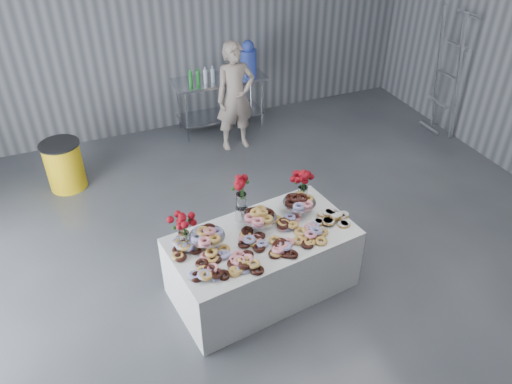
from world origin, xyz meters
TOP-DOWN VIEW (x-y plane):
  - ground at (0.00, 0.00)m, footprint 9.00×9.00m
  - room_walls at (-0.27, 0.07)m, footprint 8.04×9.04m
  - display_table at (-0.31, 0.41)m, footprint 2.02×1.25m
  - prep_table at (0.50, 4.10)m, footprint 1.50×0.60m
  - donut_mounds at (-0.31, 0.36)m, footprint 1.90×1.04m
  - cake_stand_left at (-0.88, 0.49)m, footprint 0.36×0.36m
  - cake_stand_mid at (-0.28, 0.57)m, footprint 0.36×0.36m
  - cake_stand_right at (0.21, 0.64)m, footprint 0.36×0.36m
  - danish_pile at (0.45, 0.37)m, footprint 0.48×0.48m
  - bouquet_left at (-1.09, 0.56)m, footprint 0.26×0.26m
  - bouquet_right at (0.34, 0.81)m, footprint 0.26×0.26m
  - bouquet_center at (-0.41, 0.75)m, footprint 0.26×0.26m
  - water_jug at (1.00, 4.10)m, footprint 0.28×0.28m
  - drink_bottles at (0.18, 4.00)m, footprint 0.54×0.08m
  - person at (0.53, 3.44)m, footprint 0.62×0.41m
  - trash_barrel at (-2.09, 3.27)m, footprint 0.54×0.54m
  - stepladder at (3.75, 2.56)m, footprint 0.54×0.52m

SIDE VIEW (x-z plane):
  - ground at x=0.00m, z-range 0.00..0.00m
  - trash_barrel at x=-2.09m, z-range 0.00..0.70m
  - display_table at x=-0.31m, z-range 0.00..0.75m
  - prep_table at x=0.50m, z-range 0.17..1.07m
  - donut_mounds at x=-0.31m, z-range 0.75..0.84m
  - danish_pile at x=0.45m, z-range 0.75..0.86m
  - person at x=0.53m, z-range 0.00..1.70m
  - cake_stand_left at x=-0.88m, z-range 0.80..0.98m
  - cake_stand_mid at x=-0.28m, z-range 0.80..0.98m
  - cake_stand_right at x=0.21m, z-range 0.80..0.98m
  - drink_bottles at x=0.18m, z-range 0.90..1.17m
  - stepladder at x=3.75m, z-range -0.01..2.08m
  - bouquet_left at x=-1.09m, z-range 0.84..1.26m
  - bouquet_right at x=0.34m, z-range 0.84..1.26m
  - bouquet_center at x=-0.41m, z-range 0.84..1.41m
  - water_jug at x=1.00m, z-range 0.87..1.43m
  - room_walls at x=-0.27m, z-range 0.63..4.65m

